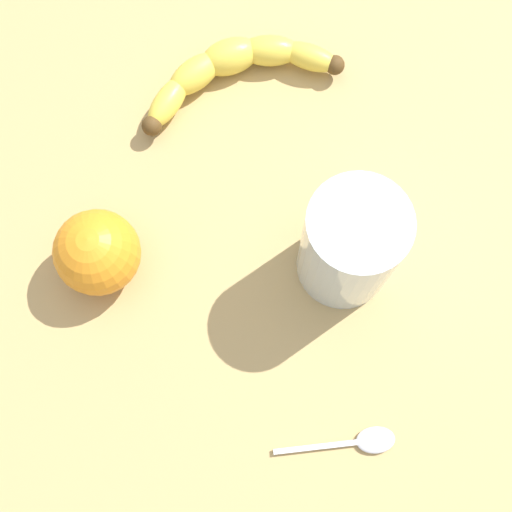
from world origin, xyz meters
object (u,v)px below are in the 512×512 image
at_px(banana, 234,67).
at_px(orange_fruit, 97,252).
at_px(teaspoon, 368,441).
at_px(smoothie_glass, 350,247).

distance_m(banana, orange_fruit, 0.24).
height_order(orange_fruit, teaspoon, orange_fruit).
bearing_deg(banana, orange_fruit, 39.25).
distance_m(smoothie_glass, teaspoon, 0.18).
distance_m(banana, teaspoon, 0.40).
bearing_deg(smoothie_glass, teaspoon, -58.83).
xyz_separation_m(orange_fruit, teaspoon, (0.30, -0.05, -0.04)).
bearing_deg(orange_fruit, teaspoon, -8.89).
bearing_deg(banana, teaspoon, 88.50).
xyz_separation_m(banana, orange_fruit, (-0.02, -0.24, 0.02)).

